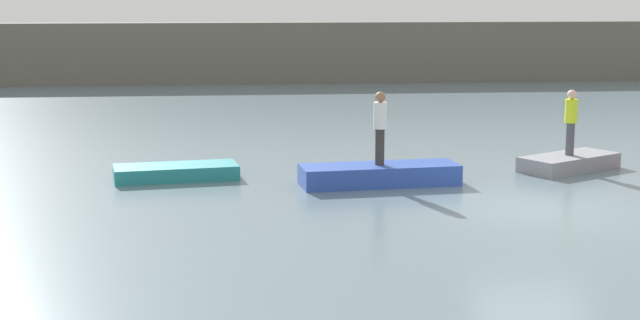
# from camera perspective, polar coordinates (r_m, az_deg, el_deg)

# --- Properties ---
(ground_plane) EXTENTS (120.00, 120.00, 0.00)m
(ground_plane) POSITION_cam_1_polar(r_m,az_deg,el_deg) (21.44, 12.35, -2.80)
(ground_plane) COLOR slate
(embankment_wall) EXTENTS (80.00, 1.20, 2.97)m
(embankment_wall) POSITION_cam_1_polar(r_m,az_deg,el_deg) (48.65, 2.22, 6.30)
(embankment_wall) COLOR #666056
(embankment_wall) RESTS_ON ground_plane
(rowboat_teal) EXTENTS (3.16, 1.61, 0.35)m
(rowboat_teal) POSITION_cam_1_polar(r_m,az_deg,el_deg) (24.38, -8.40, -0.70)
(rowboat_teal) COLOR teal
(rowboat_teal) RESTS_ON ground_plane
(rowboat_blue) EXTENTS (3.90, 1.54, 0.49)m
(rowboat_blue) POSITION_cam_1_polar(r_m,az_deg,el_deg) (23.47, 3.49, -0.86)
(rowboat_blue) COLOR #2B4CAD
(rowboat_blue) RESTS_ON ground_plane
(rowboat_grey) EXTENTS (2.95, 2.41, 0.39)m
(rowboat_grey) POSITION_cam_1_polar(r_m,az_deg,el_deg) (26.15, 14.32, -0.14)
(rowboat_grey) COLOR gray
(rowboat_grey) RESTS_ON ground_plane
(person_hiviz_shirt) EXTENTS (0.32, 0.32, 1.70)m
(person_hiviz_shirt) POSITION_cam_1_polar(r_m,az_deg,el_deg) (25.98, 14.43, 2.35)
(person_hiviz_shirt) COLOR #4C4C56
(person_hiviz_shirt) RESTS_ON rowboat_grey
(person_white_shirt) EXTENTS (0.32, 0.32, 1.75)m
(person_white_shirt) POSITION_cam_1_polar(r_m,az_deg,el_deg) (23.27, 3.52, 2.11)
(person_white_shirt) COLOR #38332D
(person_white_shirt) RESTS_ON rowboat_blue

